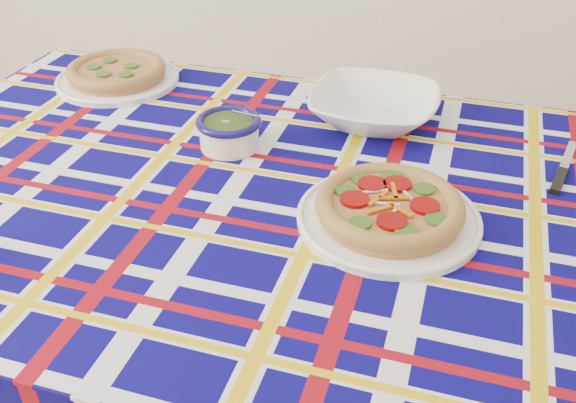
% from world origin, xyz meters
% --- Properties ---
extents(dining_table, '(1.68, 1.15, 0.74)m').
position_xyz_m(dining_table, '(0.43, 0.44, 0.67)').
color(dining_table, brown).
rests_on(dining_table, floor).
extents(tablecloth, '(1.71, 1.18, 0.10)m').
position_xyz_m(tablecloth, '(0.43, 0.44, 0.70)').
color(tablecloth, '#080455').
rests_on(tablecloth, dining_table).
extents(main_focaccia_plate, '(0.36, 0.36, 0.06)m').
position_xyz_m(main_focaccia_plate, '(0.62, 0.38, 0.78)').
color(main_focaccia_plate, '#AE713D').
rests_on(main_focaccia_plate, tablecloth).
extents(pesto_bowl, '(0.16, 0.16, 0.08)m').
position_xyz_m(pesto_bowl, '(0.29, 0.58, 0.79)').
color(pesto_bowl, '#22360E').
rests_on(pesto_bowl, tablecloth).
extents(serving_bowl, '(0.30, 0.30, 0.07)m').
position_xyz_m(serving_bowl, '(0.56, 0.75, 0.78)').
color(serving_bowl, white).
rests_on(serving_bowl, tablecloth).
extents(second_focaccia_plate, '(0.35, 0.35, 0.05)m').
position_xyz_m(second_focaccia_plate, '(-0.06, 0.84, 0.77)').
color(second_focaccia_plate, '#AE713D').
rests_on(second_focaccia_plate, tablecloth).
extents(table_knife, '(0.09, 0.22, 0.01)m').
position_xyz_m(table_knife, '(0.94, 0.66, 0.75)').
color(table_knife, silver).
rests_on(table_knife, tablecloth).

